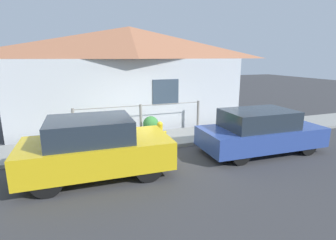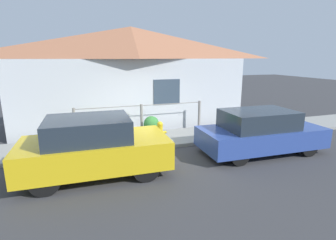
# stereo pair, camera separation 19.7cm
# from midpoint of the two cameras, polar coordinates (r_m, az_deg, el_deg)

# --- Properties ---
(ground_plane) EXTENTS (60.00, 60.00, 0.00)m
(ground_plane) POSITION_cam_midpoint_polar(r_m,az_deg,el_deg) (8.58, -2.43, -6.60)
(ground_plane) COLOR #38383A
(sidewalk) EXTENTS (24.00, 1.86, 0.11)m
(sidewalk) POSITION_cam_midpoint_polar(r_m,az_deg,el_deg) (9.41, -4.01, -4.41)
(sidewalk) COLOR gray
(sidewalk) RESTS_ON ground_plane
(house) EXTENTS (9.77, 2.23, 4.16)m
(house) POSITION_cam_midpoint_polar(r_m,az_deg,el_deg) (11.18, -7.34, 15.22)
(house) COLOR silver
(house) RESTS_ON ground_plane
(fence) EXTENTS (4.90, 0.10, 1.12)m
(fence) POSITION_cam_midpoint_polar(r_m,az_deg,el_deg) (9.96, -5.21, 0.61)
(fence) COLOR gray
(fence) RESTS_ON sidewalk
(car_left) EXTENTS (3.67, 1.83, 1.51)m
(car_left) POSITION_cam_midpoint_polar(r_m,az_deg,el_deg) (6.87, -15.06, -5.64)
(car_left) COLOR gold
(car_left) RESTS_ON ground_plane
(car_right) EXTENTS (3.91, 1.72, 1.36)m
(car_right) POSITION_cam_midpoint_polar(r_m,az_deg,el_deg) (8.70, 20.07, -2.49)
(car_right) COLOR #2D4793
(car_right) RESTS_ON ground_plane
(fire_hydrant) EXTENTS (0.45, 0.20, 0.71)m
(fire_hydrant) POSITION_cam_midpoint_polar(r_m,az_deg,el_deg) (8.96, -1.11, -2.43)
(fire_hydrant) COLOR yellow
(fire_hydrant) RESTS_ON sidewalk
(potted_plant_near_hydrant) EXTENTS (0.58, 0.58, 0.73)m
(potted_plant_near_hydrant) POSITION_cam_midpoint_polar(r_m,az_deg,el_deg) (9.68, -3.05, -0.96)
(potted_plant_near_hydrant) COLOR #9E5638
(potted_plant_near_hydrant) RESTS_ON sidewalk
(potted_plant_by_fence) EXTENTS (0.54, 0.54, 0.64)m
(potted_plant_by_fence) POSITION_cam_midpoint_polar(r_m,az_deg,el_deg) (9.38, -18.16, -2.50)
(potted_plant_by_fence) COLOR #9E5638
(potted_plant_by_fence) RESTS_ON sidewalk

